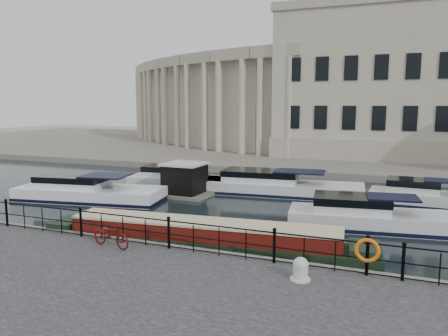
# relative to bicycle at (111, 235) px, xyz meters

# --- Properties ---
(ground_plane) EXTENTS (160.00, 160.00, 0.00)m
(ground_plane) POSITION_rel_bicycle_xyz_m (2.08, 2.90, -1.02)
(ground_plane) COLOR black
(ground_plane) RESTS_ON ground
(far_bank) EXTENTS (120.00, 42.00, 0.55)m
(far_bank) POSITION_rel_bicycle_xyz_m (2.08, 41.90, -0.75)
(far_bank) COLOR #6B665B
(far_bank) RESTS_ON ground_plane
(railing) EXTENTS (24.14, 0.14, 1.22)m
(railing) POSITION_rel_bicycle_xyz_m (2.08, 0.65, 0.18)
(railing) COLOR black
(railing) RESTS_ON near_quay
(civic_building) EXTENTS (53.55, 31.84, 16.85)m
(civic_building) POSITION_rel_bicycle_xyz_m (1.08, 37.61, 6.01)
(civic_building) COLOR #ADA38C
(civic_building) RESTS_ON far_bank
(bicycle) EXTENTS (1.89, 0.96, 0.95)m
(bicycle) POSITION_rel_bicycle_xyz_m (0.00, 0.00, 0.00)
(bicycle) COLOR #4E100D
(bicycle) RESTS_ON near_quay
(mooring_bollard) EXTENTS (0.63, 0.63, 0.71)m
(mooring_bollard) POSITION_rel_bicycle_xyz_m (7.20, -0.44, -0.14)
(mooring_bollard) COLOR silver
(mooring_bollard) RESTS_ON near_quay
(life_ring_post) EXTENTS (0.78, 0.20, 1.27)m
(life_ring_post) POSITION_rel_bicycle_xyz_m (9.04, 0.66, 0.32)
(life_ring_post) COLOR black
(life_ring_post) RESTS_ON near_quay
(narrowboat) EXTENTS (13.86, 3.15, 1.51)m
(narrowboat) POSITION_rel_bicycle_xyz_m (2.62, 2.41, -0.66)
(narrowboat) COLOR black
(narrowboat) RESTS_ON ground_plane
(harbour_hut) EXTENTS (3.48, 2.94, 2.21)m
(harbour_hut) POSITION_rel_bicycle_xyz_m (-2.79, 11.59, -0.07)
(harbour_hut) COLOR #6B665B
(harbour_hut) RESTS_ON ground_plane
(cabin_cruisers) EXTENTS (26.86, 10.19, 1.99)m
(cabin_cruisers) POSITION_rel_bicycle_xyz_m (1.11, 11.50, -0.66)
(cabin_cruisers) COLOR white
(cabin_cruisers) RESTS_ON ground_plane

